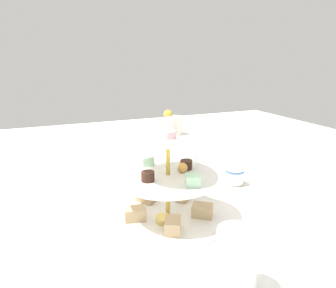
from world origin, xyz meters
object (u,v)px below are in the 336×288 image
object	(u,v)px
tiered_serving_stand	(168,186)
butter_knife_left	(29,264)
butter_knife_right	(299,218)
water_glass_tall_right	(236,261)
water_glass_short_left	(190,165)
teacup_with_saucer	(234,177)

from	to	relation	value
tiered_serving_stand	butter_knife_left	world-z (taller)	tiered_serving_stand
butter_knife_right	water_glass_tall_right	bearing A→B (deg)	129.56
tiered_serving_stand	water_glass_tall_right	size ratio (longest dim) A/B	2.58
water_glass_short_left	teacup_with_saucer	bearing A→B (deg)	41.90
teacup_with_saucer	butter_knife_left	distance (m)	0.59
teacup_with_saucer	water_glass_short_left	bearing A→B (deg)	-138.10
butter_knife_right	tiered_serving_stand	bearing A→B (deg)	79.12
tiered_serving_stand	teacup_with_saucer	bearing A→B (deg)	111.49
butter_knife_right	butter_knife_left	bearing A→B (deg)	97.41
water_glass_short_left	butter_knife_right	bearing A→B (deg)	20.13
tiered_serving_stand	water_glass_tall_right	distance (m)	0.27
tiered_serving_stand	water_glass_tall_right	bearing A→B (deg)	2.47
tiered_serving_stand	water_glass_short_left	distance (m)	0.27
tiered_serving_stand	teacup_with_saucer	xyz separation A→B (m)	(-0.10, 0.26, -0.06)
water_glass_tall_right	teacup_with_saucer	world-z (taller)	water_glass_tall_right
butter_knife_left	butter_knife_right	bearing A→B (deg)	75.80
water_glass_short_left	butter_knife_left	xyz separation A→B (m)	(0.28, -0.47, -0.04)
teacup_with_saucer	tiered_serving_stand	bearing A→B (deg)	-68.51
tiered_serving_stand	butter_knife_right	xyz separation A→B (m)	(0.13, 0.29, -0.08)
tiered_serving_stand	butter_knife_left	xyz separation A→B (m)	(0.07, -0.31, -0.08)
tiered_serving_stand	butter_knife_right	bearing A→B (deg)	65.61
water_glass_short_left	tiered_serving_stand	bearing A→B (deg)	-37.50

